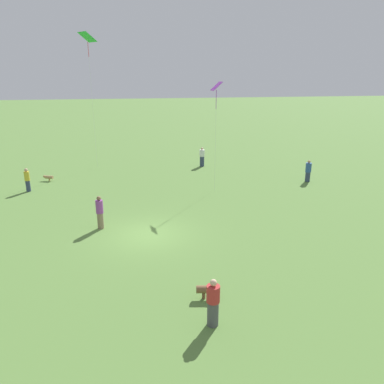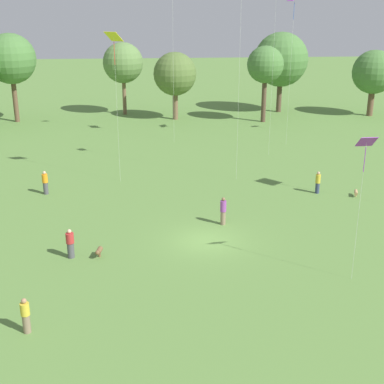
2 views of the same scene
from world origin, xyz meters
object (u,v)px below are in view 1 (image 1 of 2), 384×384
at_px(person_4, 27,180).
at_px(kite_1, 216,90).
at_px(dog_0, 206,289).
at_px(person_6, 213,303).
at_px(person_1, 308,171).
at_px(person_5, 202,157).
at_px(person_0, 100,213).
at_px(dog_1, 48,177).
at_px(kite_0, 88,40).

distance_m(person_4, kite_1, 15.16).
relative_size(kite_1, dog_0, 9.60).
height_order(person_6, dog_0, person_6).
xyz_separation_m(person_4, kite_1, (-2.40, -13.55, 6.36)).
xyz_separation_m(person_1, dog_0, (-14.58, 11.75, -0.47)).
height_order(person_5, kite_1, kite_1).
xyz_separation_m(person_0, dog_1, (10.87, 4.58, -0.64)).
distance_m(person_1, person_5, 9.88).
bearing_deg(person_5, person_6, 7.47).
bearing_deg(person_5, dog_0, 6.99).
distance_m(person_6, dog_1, 22.09).
height_order(person_0, dog_0, person_0).
bearing_deg(dog_1, person_5, -58.78).
relative_size(kite_0, dog_0, 14.34).
height_order(person_5, dog_0, person_5).
distance_m(kite_1, dog_0, 15.67).
height_order(person_1, person_5, person_5).
relative_size(person_0, person_4, 1.09).
bearing_deg(person_1, person_0, -60.72).
bearing_deg(kite_0, person_6, -159.54).
height_order(person_1, person_6, person_6).
height_order(person_5, kite_0, kite_0).
xyz_separation_m(kite_0, dog_0, (-22.70, -5.16, -10.63)).
height_order(person_0, person_5, person_0).
height_order(person_0, person_4, person_0).
relative_size(person_1, dog_1, 2.12).
xyz_separation_m(person_4, person_5, (5.31, -14.28, 0.01)).
bearing_deg(kite_0, dog_1, 146.12).
xyz_separation_m(person_5, dog_1, (-2.59, 13.34, -0.57)).
xyz_separation_m(person_6, kite_0, (24.30, 5.02, 10.15)).
distance_m(person_5, dog_1, 13.60).
relative_size(person_4, dog_0, 2.15).
distance_m(kite_1, dog_1, 15.26).
bearing_deg(kite_1, person_6, 28.80).
xyz_separation_m(kite_1, dog_1, (5.12, 12.60, -6.92)).
distance_m(person_0, kite_1, 11.71).
distance_m(kite_0, dog_0, 25.59).
relative_size(person_1, kite_1, 0.23).
distance_m(person_4, kite_0, 13.02).
distance_m(person_0, person_4, 9.85).
xyz_separation_m(person_1, kite_0, (8.11, 16.90, 10.16)).
relative_size(person_6, dog_1, 2.13).
bearing_deg(person_4, person_0, 62.86).
height_order(person_1, dog_1, person_1).
distance_m(kite_0, kite_1, 13.30).
bearing_deg(dog_0, person_4, -138.25).
xyz_separation_m(person_1, person_5, (6.71, 7.25, 0.02)).
distance_m(person_0, person_5, 16.06).
bearing_deg(dog_1, person_1, -81.09).
bearing_deg(person_1, person_5, -126.37).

